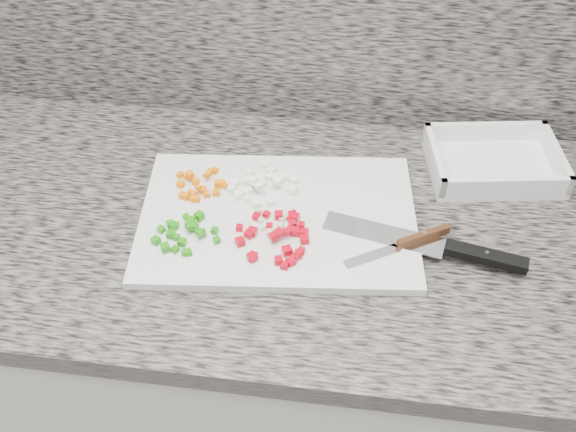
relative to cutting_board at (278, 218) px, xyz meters
name	(u,v)px	position (x,y,z in m)	size (l,w,h in m)	color
cabinet	(282,364)	(0.00, 0.01, -0.48)	(3.92, 0.62, 0.86)	beige
countertop	(280,227)	(0.00, 0.01, -0.03)	(3.96, 0.64, 0.04)	#615C55
cutting_board	(278,218)	(0.00, 0.00, 0.00)	(0.47, 0.31, 0.02)	silver
carrot_pile	(200,186)	(-0.15, 0.05, 0.01)	(0.10, 0.09, 0.02)	orange
onion_pile	(260,183)	(-0.04, 0.07, 0.02)	(0.13, 0.12, 0.02)	white
green_pepper_pile	(185,231)	(-0.15, -0.07, 0.01)	(0.11, 0.10, 0.02)	#1E810B
red_pepper_pile	(279,237)	(0.01, -0.06, 0.02)	(0.13, 0.13, 0.02)	#C10215
garlic_pile	(270,224)	(-0.01, -0.03, 0.01)	(0.05, 0.06, 0.01)	beige
chef_knife	(450,249)	(0.29, -0.05, 0.01)	(0.33, 0.10, 0.02)	white
paring_knife	(411,242)	(0.22, -0.04, 0.01)	(0.17, 0.11, 0.02)	white
tray	(493,163)	(0.38, 0.19, 0.01)	(0.26, 0.21, 0.05)	silver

